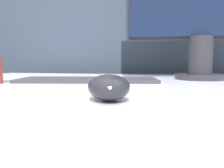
% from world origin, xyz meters
% --- Properties ---
extents(partition_panel, '(5.00, 0.03, 1.26)m').
position_xyz_m(partition_panel, '(0.00, 0.69, 0.63)').
color(partition_panel, '#333D4C').
rests_on(partition_panel, ground_plane).
extents(computer_mouse_near, '(0.10, 0.12, 0.05)m').
position_xyz_m(computer_mouse_near, '(-0.05, -0.20, 0.78)').
color(computer_mouse_near, '#232328').
rests_on(computer_mouse_near, desk).
extents(keyboard, '(0.40, 0.21, 0.02)m').
position_xyz_m(keyboard, '(-0.14, -0.03, 0.77)').
color(keyboard, white).
rests_on(keyboard, desk).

